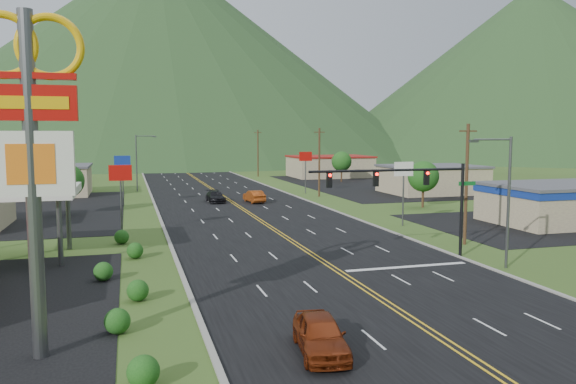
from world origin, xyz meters
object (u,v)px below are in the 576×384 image
object	(u,v)px
traffic_signal	(414,187)
car_red_near	(320,335)
streetlight_east	(505,193)
car_red_far	(254,197)
car_dark_mid	(215,197)
streetlight_west	(139,159)
gas_canopy	(4,194)
pylon_sign	(30,131)

from	to	relation	value
traffic_signal	car_red_near	size ratio (longest dim) A/B	2.77
streetlight_east	car_red_far	world-z (taller)	streetlight_east
car_dark_mid	streetlight_west	bearing A→B (deg)	116.20
car_red_near	car_dark_mid	bearing A→B (deg)	93.91
traffic_signal	streetlight_west	xyz separation A→B (m)	(-18.16, 56.00, -0.15)
gas_canopy	car_red_near	bearing A→B (deg)	-54.62
streetlight_east	car_red_far	distance (m)	41.73
streetlight_west	gas_canopy	distance (m)	49.10
car_dark_mid	car_red_far	distance (m)	5.21
traffic_signal	car_dark_mid	world-z (taller)	traffic_signal
car_red_near	gas_canopy	bearing A→B (deg)	133.22
streetlight_east	car_red_near	bearing A→B (deg)	-147.46
pylon_sign	car_red_near	world-z (taller)	pylon_sign
gas_canopy	car_dark_mid	world-z (taller)	gas_canopy
traffic_signal	car_dark_mid	xyz separation A→B (m)	(-8.63, 38.29, -4.59)
traffic_signal	streetlight_east	world-z (taller)	streetlight_east
car_dark_mid	traffic_signal	bearing A→B (deg)	-79.40
traffic_signal	car_red_far	distance (m)	37.11
car_red_near	pylon_sign	bearing A→B (deg)	173.69
traffic_signal	gas_canopy	xyz separation A→B (m)	(-28.48, 8.00, -0.46)
pylon_sign	traffic_signal	distance (m)	26.67
car_dark_mid	car_red_near	bearing A→B (deg)	-96.02
pylon_sign	streetlight_east	world-z (taller)	pylon_sign
gas_canopy	car_red_near	world-z (taller)	gas_canopy
gas_canopy	car_dark_mid	xyz separation A→B (m)	(19.86, 30.29, -4.13)
streetlight_west	car_red_near	distance (m)	71.20
traffic_signal	gas_canopy	world-z (taller)	traffic_signal
traffic_signal	streetlight_east	xyz separation A→B (m)	(4.70, -4.00, -0.15)
streetlight_west	car_red_far	size ratio (longest dim) A/B	1.85
streetlight_east	car_red_near	size ratio (longest dim) A/B	1.90
pylon_sign	streetlight_west	bearing A→B (deg)	85.53
traffic_signal	car_red_far	size ratio (longest dim) A/B	2.70
streetlight_west	car_red_far	world-z (taller)	streetlight_west
traffic_signal	gas_canopy	distance (m)	29.59
streetlight_west	car_dark_mid	bearing A→B (deg)	-61.70
gas_canopy	car_red_near	distance (m)	28.29
pylon_sign	car_red_far	size ratio (longest dim) A/B	2.88
pylon_sign	gas_canopy	distance (m)	21.09
streetlight_west	car_dark_mid	world-z (taller)	streetlight_west
streetlight_west	car_dark_mid	size ratio (longest dim) A/B	1.76
streetlight_east	gas_canopy	xyz separation A→B (m)	(-33.18, 12.00, -0.31)
streetlight_east	car_red_near	distance (m)	20.60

